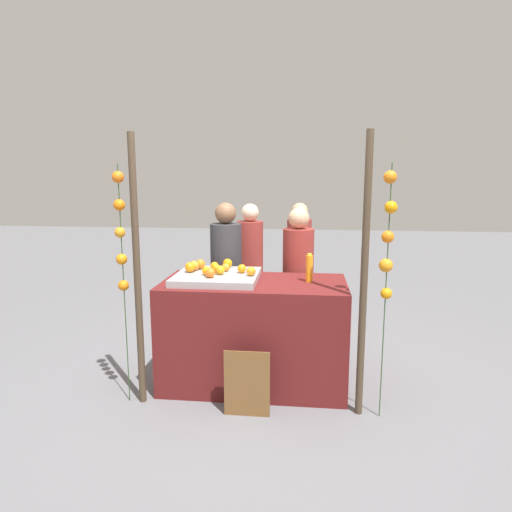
{
  "coord_description": "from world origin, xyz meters",
  "views": [
    {
      "loc": [
        0.44,
        -3.82,
        1.85
      ],
      "look_at": [
        0.0,
        0.15,
        1.14
      ],
      "focal_mm": 31.69,
      "sensor_mm": 36.0,
      "label": 1
    }
  ],
  "objects_px": {
    "orange_0": "(226,267)",
    "orange_1": "(215,266)",
    "vendor_right": "(298,289)",
    "vendor_left": "(226,285)",
    "juice_bottle": "(309,268)",
    "stall_counter": "(254,333)",
    "chalkboard_sign": "(247,384)"
  },
  "relations": [
    {
      "from": "orange_0",
      "to": "chalkboard_sign",
      "type": "bearing_deg",
      "value": -67.93
    },
    {
      "from": "juice_bottle",
      "to": "vendor_left",
      "type": "bearing_deg",
      "value": 143.52
    },
    {
      "from": "stall_counter",
      "to": "vendor_right",
      "type": "height_order",
      "value": "vendor_right"
    },
    {
      "from": "chalkboard_sign",
      "to": "vendor_left",
      "type": "distance_m",
      "value": 1.38
    },
    {
      "from": "orange_0",
      "to": "orange_1",
      "type": "height_order",
      "value": "orange_1"
    },
    {
      "from": "stall_counter",
      "to": "orange_1",
      "type": "height_order",
      "value": "orange_1"
    },
    {
      "from": "orange_1",
      "to": "vendor_left",
      "type": "distance_m",
      "value": 0.59
    },
    {
      "from": "orange_1",
      "to": "juice_bottle",
      "type": "distance_m",
      "value": 0.87
    },
    {
      "from": "vendor_right",
      "to": "chalkboard_sign",
      "type": "bearing_deg",
      "value": -106.56
    },
    {
      "from": "vendor_left",
      "to": "vendor_right",
      "type": "xyz_separation_m",
      "value": [
        0.74,
        -0.03,
        -0.02
      ]
    },
    {
      "from": "chalkboard_sign",
      "to": "vendor_right",
      "type": "bearing_deg",
      "value": 73.44
    },
    {
      "from": "stall_counter",
      "to": "orange_0",
      "type": "bearing_deg",
      "value": 157.11
    },
    {
      "from": "orange_0",
      "to": "juice_bottle",
      "type": "distance_m",
      "value": 0.75
    },
    {
      "from": "orange_0",
      "to": "chalkboard_sign",
      "type": "xyz_separation_m",
      "value": [
        0.28,
        -0.7,
        -0.78
      ]
    },
    {
      "from": "juice_bottle",
      "to": "vendor_right",
      "type": "xyz_separation_m",
      "value": [
        -0.11,
        0.59,
        -0.34
      ]
    },
    {
      "from": "juice_bottle",
      "to": "vendor_right",
      "type": "bearing_deg",
      "value": 100.13
    },
    {
      "from": "stall_counter",
      "to": "juice_bottle",
      "type": "xyz_separation_m",
      "value": [
        0.48,
        0.04,
        0.59
      ]
    },
    {
      "from": "stall_counter",
      "to": "orange_0",
      "type": "xyz_separation_m",
      "value": [
        -0.27,
        0.11,
        0.57
      ]
    },
    {
      "from": "stall_counter",
      "to": "orange_0",
      "type": "height_order",
      "value": "orange_0"
    },
    {
      "from": "chalkboard_sign",
      "to": "vendor_left",
      "type": "bearing_deg",
      "value": 106.81
    },
    {
      "from": "stall_counter",
      "to": "chalkboard_sign",
      "type": "distance_m",
      "value": 0.62
    },
    {
      "from": "orange_0",
      "to": "orange_1",
      "type": "relative_size",
      "value": 0.94
    },
    {
      "from": "orange_1",
      "to": "chalkboard_sign",
      "type": "distance_m",
      "value": 1.14
    },
    {
      "from": "orange_0",
      "to": "vendor_right",
      "type": "xyz_separation_m",
      "value": [
        0.64,
        0.52,
        -0.32
      ]
    },
    {
      "from": "juice_bottle",
      "to": "vendor_left",
      "type": "relative_size",
      "value": 0.16
    },
    {
      "from": "juice_bottle",
      "to": "vendor_left",
      "type": "height_order",
      "value": "vendor_left"
    },
    {
      "from": "orange_1",
      "to": "vendor_right",
      "type": "bearing_deg",
      "value": 32.69
    },
    {
      "from": "orange_1",
      "to": "vendor_left",
      "type": "bearing_deg",
      "value": 88.18
    },
    {
      "from": "vendor_right",
      "to": "vendor_left",
      "type": "bearing_deg",
      "value": 177.82
    },
    {
      "from": "orange_0",
      "to": "vendor_right",
      "type": "relative_size",
      "value": 0.05
    },
    {
      "from": "chalkboard_sign",
      "to": "orange_0",
      "type": "bearing_deg",
      "value": 112.07
    },
    {
      "from": "vendor_right",
      "to": "orange_0",
      "type": "bearing_deg",
      "value": -141.15
    }
  ]
}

